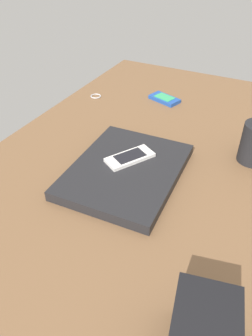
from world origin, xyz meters
TOP-DOWN VIEW (x-y plane):
  - desk_surface at (0.00, 0.00)cm, footprint 120.00×80.00cm
  - laptop_closed at (9.82, -3.66)cm, footprint 31.07×24.57cm
  - cell_phone_on_laptop at (6.74, -4.21)cm, footprint 12.28×10.05cm
  - cell_phone_on_desk at (-30.86, -10.20)cm, footprint 7.88×10.82cm
  - desk_organizer at (40.11, 22.83)cm, footprint 11.45×10.17cm
  - key_ring at (-23.30, -31.83)cm, footprint 3.50×3.50cm

SIDE VIEW (x-z plane):
  - desk_surface at x=0.00cm, z-range 0.00..3.00cm
  - key_ring at x=-23.30cm, z-range 3.00..3.36cm
  - cell_phone_on_desk at x=-30.86cm, z-range 2.97..4.28cm
  - laptop_closed at x=9.82cm, z-range 3.00..5.40cm
  - cell_phone_on_laptop at x=6.74cm, z-range 5.37..6.38cm
  - desk_organizer at x=40.11cm, z-range 3.00..12.52cm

